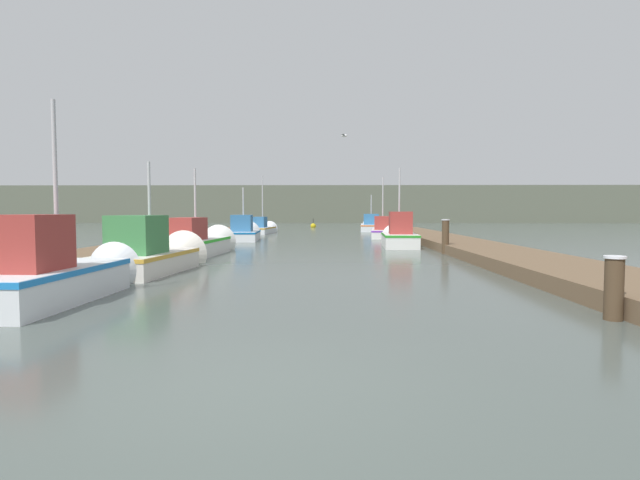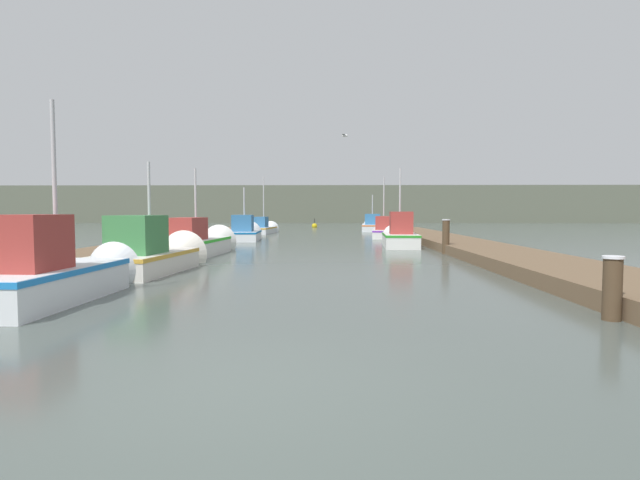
% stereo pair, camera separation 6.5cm
% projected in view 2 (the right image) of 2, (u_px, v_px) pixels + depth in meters
% --- Properties ---
extents(ground_plane, '(200.00, 200.00, 0.00)m').
position_uv_depth(ground_plane, '(241.00, 390.00, 4.66)').
color(ground_plane, '#47514C').
extents(dock_left, '(2.69, 40.00, 0.36)m').
position_uv_depth(dock_left, '(151.00, 247.00, 20.75)').
color(dock_left, brown).
rests_on(dock_left, ground_plane).
extents(dock_right, '(2.69, 40.00, 0.36)m').
position_uv_depth(dock_right, '(471.00, 247.00, 20.48)').
color(dock_right, brown).
rests_on(dock_right, ground_plane).
extents(distant_shore_ridge, '(120.00, 16.00, 5.24)m').
position_uv_depth(distant_shore_ridge, '(325.00, 205.00, 76.95)').
color(distant_shore_ridge, '#565B4C').
rests_on(distant_shore_ridge, ground_plane).
extents(fishing_boat_0, '(1.50, 4.47, 4.04)m').
position_uv_depth(fishing_boat_0, '(60.00, 274.00, 9.43)').
color(fishing_boat_0, silver).
rests_on(fishing_boat_0, ground_plane).
extents(fishing_boat_1, '(1.99, 4.70, 3.50)m').
position_uv_depth(fishing_boat_1, '(154.00, 254.00, 13.93)').
color(fishing_boat_1, silver).
rests_on(fishing_boat_1, ground_plane).
extents(fishing_boat_2, '(1.96, 5.80, 3.72)m').
position_uv_depth(fishing_boat_2, '(199.00, 243.00, 19.16)').
color(fishing_boat_2, silver).
rests_on(fishing_boat_2, ground_plane).
extents(fishing_boat_3, '(1.72, 4.50, 4.06)m').
position_uv_depth(fishing_boat_3, '(399.00, 236.00, 23.54)').
color(fishing_boat_3, silver).
rests_on(fishing_boat_3, ground_plane).
extents(fishing_boat_4, '(1.95, 4.58, 3.56)m').
position_uv_depth(fishing_boat_4, '(245.00, 232.00, 28.72)').
color(fishing_boat_4, silver).
rests_on(fishing_boat_4, ground_plane).
extents(fishing_boat_5, '(1.97, 6.52, 4.22)m').
position_uv_depth(fishing_boat_5, '(384.00, 230.00, 32.32)').
color(fishing_boat_5, silver).
rests_on(fishing_boat_5, ground_plane).
extents(fishing_boat_6, '(1.75, 5.07, 4.70)m').
position_uv_depth(fishing_boat_6, '(265.00, 228.00, 37.65)').
color(fishing_boat_6, silver).
rests_on(fishing_boat_6, ground_plane).
extents(fishing_boat_7, '(2.12, 6.47, 3.54)m').
position_uv_depth(fishing_boat_7, '(372.00, 226.00, 42.44)').
color(fishing_boat_7, silver).
rests_on(fishing_boat_7, ground_plane).
extents(mooring_piling_0, '(0.35, 0.35, 1.01)m').
position_uv_depth(mooring_piling_0, '(56.00, 262.00, 11.38)').
color(mooring_piling_0, '#473523').
rests_on(mooring_piling_0, ground_plane).
extents(mooring_piling_1, '(0.32, 0.32, 1.35)m').
position_uv_depth(mooring_piling_1, '(446.00, 236.00, 19.43)').
color(mooring_piling_1, '#473523').
rests_on(mooring_piling_1, ground_plane).
extents(mooring_piling_2, '(0.32, 0.32, 0.99)m').
position_uv_depth(mooring_piling_2, '(612.00, 288.00, 7.62)').
color(mooring_piling_2, '#473523').
rests_on(mooring_piling_2, ground_plane).
extents(channel_buoy, '(0.55, 0.55, 1.05)m').
position_uv_depth(channel_buoy, '(315.00, 226.00, 50.39)').
color(channel_buoy, gold).
rests_on(channel_buoy, ground_plane).
extents(seagull_lead, '(0.31, 0.55, 0.12)m').
position_uv_depth(seagull_lead, '(345.00, 136.00, 22.56)').
color(seagull_lead, white).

